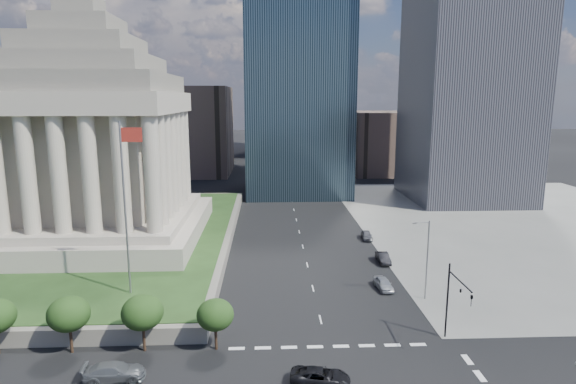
{
  "coord_description": "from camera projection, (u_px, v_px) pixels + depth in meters",
  "views": [
    {
      "loc": [
        -5.79,
        -29.9,
        24.35
      ],
      "look_at": [
        -3.68,
        19.13,
        14.77
      ],
      "focal_mm": 30.0,
      "sensor_mm": 36.0,
      "label": 1
    }
  ],
  "objects": [
    {
      "name": "plaza_terrace",
      "position": [
        36.0,
        240.0,
        81.19
      ],
      "size": [
        66.0,
        70.0,
        1.8
      ],
      "primitive_type": "cube",
      "color": "slate",
      "rests_on": "ground"
    },
    {
      "name": "ground",
      "position": [
        289.0,
        188.0,
        132.29
      ],
      "size": [
        500.0,
        500.0,
        0.0
      ],
      "primitive_type": "plane",
      "color": "black",
      "rests_on": "ground"
    },
    {
      "name": "parked_sedan_mid",
      "position": [
        383.0,
        258.0,
        72.31
      ],
      "size": [
        4.51,
        1.57,
        1.49
      ],
      "primitive_type": "imported",
      "rotation": [
        0.0,
        0.0,
        0.0
      ],
      "color": "black",
      "rests_on": "ground"
    },
    {
      "name": "building_filler_ne",
      "position": [
        380.0,
        142.0,
        161.14
      ],
      "size": [
        20.0,
        30.0,
        20.0
      ],
      "primitive_type": "cube",
      "color": "brown",
      "rests_on": "ground"
    },
    {
      "name": "flagpole",
      "position": [
        126.0,
        199.0,
        54.33
      ],
      "size": [
        2.52,
        0.24,
        20.0
      ],
      "color": "slate",
      "rests_on": "plaza_lawn"
    },
    {
      "name": "pickup_truck",
      "position": [
        320.0,
        377.0,
        41.47
      ],
      "size": [
        3.22,
        5.53,
        1.45
      ],
      "primitive_type": "imported",
      "rotation": [
        0.0,
        0.0,
        1.41
      ],
      "color": "black",
      "rests_on": "ground"
    },
    {
      "name": "street_lamp_north",
      "position": [
        426.0,
        255.0,
        58.22
      ],
      "size": [
        2.13,
        0.22,
        10.0
      ],
      "color": "slate",
      "rests_on": "ground"
    },
    {
      "name": "parked_sedan_near",
      "position": [
        383.0,
        284.0,
        62.32
      ],
      "size": [
        4.5,
        2.17,
        1.48
      ],
      "primitive_type": "imported",
      "rotation": [
        0.0,
        0.0,
        0.1
      ],
      "color": "#979A9F",
      "rests_on": "ground"
    },
    {
      "name": "suv_grey",
      "position": [
        114.0,
        372.0,
        42.17
      ],
      "size": [
        5.54,
        2.69,
        1.55
      ],
      "primitive_type": "imported",
      "rotation": [
        0.0,
        0.0,
        1.67
      ],
      "color": "#525559",
      "rests_on": "ground"
    },
    {
      "name": "midrise_glass",
      "position": [
        298.0,
        76.0,
        121.72
      ],
      "size": [
        26.0,
        26.0,
        60.0
      ],
      "primitive_type": "cube",
      "color": "black",
      "rests_on": "ground"
    },
    {
      "name": "traffic_signal_ne",
      "position": [
        455.0,
        296.0,
        47.18
      ],
      "size": [
        0.3,
        5.74,
        8.0
      ],
      "color": "black",
      "rests_on": "ground"
    },
    {
      "name": "building_filler_nw",
      "position": [
        193.0,
        130.0,
        157.76
      ],
      "size": [
        24.0,
        30.0,
        28.0
      ],
      "primitive_type": "cube",
      "color": "brown",
      "rests_on": "ground"
    },
    {
      "name": "plaza_lawn",
      "position": [
        36.0,
        234.0,
        81.0
      ],
      "size": [
        64.0,
        68.0,
        0.1
      ],
      "primitive_type": "cube",
      "color": "#203917",
      "rests_on": "plaza_terrace"
    },
    {
      "name": "parked_sedan_far",
      "position": [
        367.0,
        235.0,
        84.29
      ],
      "size": [
        2.0,
        4.44,
        1.48
      ],
      "primitive_type": "imported",
      "rotation": [
        0.0,
        0.0,
        -0.06
      ],
      "color": "#4F5156",
      "rests_on": "ground"
    },
    {
      "name": "sidewalk_ne",
      "position": [
        530.0,
        224.0,
        95.0
      ],
      "size": [
        68.0,
        90.0,
        0.03
      ],
      "primitive_type": "cube",
      "color": "slate",
      "rests_on": "ground"
    },
    {
      "name": "war_memorial",
      "position": [
        88.0,
        117.0,
        75.76
      ],
      "size": [
        34.0,
        34.0,
        39.0
      ],
      "primitive_type": null,
      "color": "#A89C8D",
      "rests_on": "plaza_lawn"
    }
  ]
}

